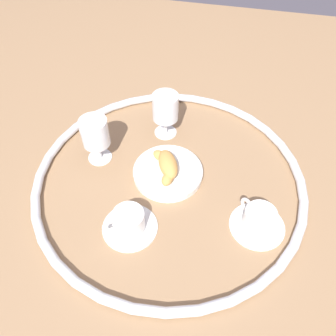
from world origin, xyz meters
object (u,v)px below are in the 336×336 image
object	(u,v)px
juice_glass_left	(95,134)
coffee_cup_near	(258,220)
coffee_cup_far	(129,222)
juice_glass_right	(165,109)
croissant_large	(167,165)
pastry_plate	(168,172)

from	to	relation	value
juice_glass_left	coffee_cup_near	bearing A→B (deg)	-106.30
coffee_cup_near	coffee_cup_far	world-z (taller)	same
coffee_cup_near	coffee_cup_far	distance (m)	0.31
juice_glass_left	juice_glass_right	bearing A→B (deg)	-48.32
coffee_cup_near	juice_glass_left	xyz separation A→B (m)	(0.13, 0.45, 0.07)
croissant_large	coffee_cup_far	bearing A→B (deg)	164.17
coffee_cup_far	juice_glass_right	distance (m)	0.36
croissant_large	coffee_cup_far	size ratio (longest dim) A/B	0.91
juice_glass_left	pastry_plate	bearing A→B (deg)	-95.97
juice_glass_right	juice_glass_left	bearing A→B (deg)	131.68
croissant_large	coffee_cup_far	world-z (taller)	croissant_large
pastry_plate	croissant_large	bearing A→B (deg)	115.73
pastry_plate	juice_glass_left	world-z (taller)	juice_glass_left
coffee_cup_far	juice_glass_left	bearing A→B (deg)	36.20
croissant_large	juice_glass_right	world-z (taller)	juice_glass_right
juice_glass_left	juice_glass_right	xyz separation A→B (m)	(0.14, -0.16, -0.00)
pastry_plate	juice_glass_right	size ratio (longest dim) A/B	1.37
coffee_cup_far	juice_glass_left	world-z (taller)	juice_glass_left
coffee_cup_far	juice_glass_left	distance (m)	0.26
coffee_cup_near	coffee_cup_far	size ratio (longest dim) A/B	1.00
coffee_cup_near	juice_glass_right	world-z (taller)	juice_glass_right
croissant_large	pastry_plate	bearing A→B (deg)	-64.27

